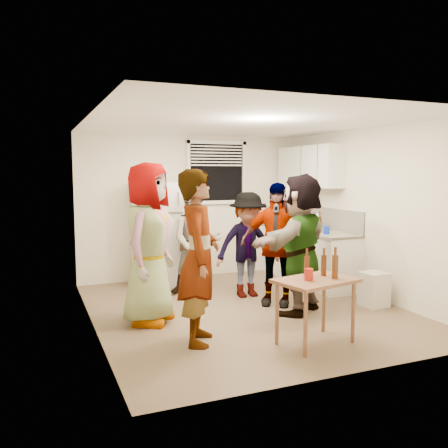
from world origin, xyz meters
name	(u,v)px	position (x,y,z in m)	size (l,w,h in m)	color
room	(246,309)	(0.00, 0.00, 0.00)	(4.00, 4.50, 2.50)	white
window	(217,173)	(0.45, 2.21, 1.85)	(1.12, 0.10, 1.06)	white
refrigerator	(156,234)	(-0.75, 1.88, 0.85)	(0.70, 0.70, 1.70)	white
counter_lower	(308,256)	(1.70, 1.15, 0.43)	(0.60, 2.20, 0.86)	white
countertop	(308,230)	(1.70, 1.15, 0.88)	(0.64, 2.22, 0.04)	#B9AC94
backsplash	(323,218)	(1.99, 1.15, 1.08)	(0.03, 2.20, 0.36)	#B0ACA1
upper_cabinets	(309,167)	(1.83, 1.35, 1.95)	(0.34, 1.60, 0.70)	white
kettle	(303,228)	(1.65, 1.23, 0.90)	(0.23, 0.19, 0.19)	silver
paper_towel	(317,231)	(1.68, 0.86, 0.90)	(0.13, 0.13, 0.28)	white
wine_bottle	(287,224)	(1.75, 1.95, 0.90)	(0.07, 0.07, 0.29)	black
beer_bottle_counter	(319,232)	(1.60, 0.66, 0.90)	(0.07, 0.07, 0.25)	#47230C
blue_cup	(326,234)	(1.57, 0.44, 0.90)	(0.10, 0.10, 0.13)	#0D2EC0
picture_frame	(299,220)	(1.92, 1.79, 0.98)	(0.02, 0.19, 0.16)	#BD9445
trash_bin	(374,289)	(1.71, -0.53, 0.25)	(0.32, 0.32, 0.48)	silver
serving_table	(315,343)	(0.15, -1.45, 0.00)	(0.85, 0.56, 0.71)	brown
beer_bottle_table	(335,279)	(0.35, -1.52, 0.71)	(0.07, 0.07, 0.26)	#47230C
red_cup	(309,280)	(0.05, -1.48, 0.71)	(0.09, 0.09, 0.13)	#A81F16
guest_grey	(150,322)	(-1.33, -0.03, 0.00)	(0.97, 1.98, 0.63)	gray
guest_stripe	(199,342)	(-0.99, -0.94, 0.00)	(0.69, 1.89, 0.45)	#141933
guest_back_left	(196,294)	(-0.35, 1.05, 0.00)	(0.78, 1.61, 0.61)	brown
guest_back_right	(247,296)	(0.32, 0.62, 0.00)	(1.01, 1.56, 0.58)	#3D3D42
guest_black	(275,304)	(0.50, 0.08, 0.00)	(1.01, 1.72, 0.42)	black
guest_orange	(299,312)	(0.61, -0.38, 0.00)	(1.71, 1.84, 0.54)	tan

